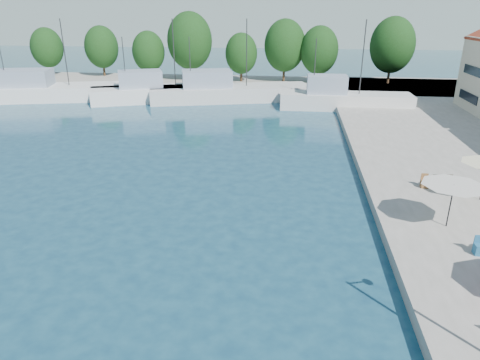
# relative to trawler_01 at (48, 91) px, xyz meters

# --- Properties ---
(quay_far) EXTENTS (90.00, 16.00, 0.60)m
(quay_far) POSITION_rel_trawler_01_xyz_m (22.18, 13.08, -0.77)
(quay_far) COLOR gray
(quay_far) RESTS_ON ground
(hill_west) EXTENTS (180.00, 40.00, 16.00)m
(hill_west) POSITION_rel_trawler_01_xyz_m (0.18, 106.08, 6.93)
(hill_west) COLOR #8E9B92
(hill_west) RESTS_ON ground
(hill_east) EXTENTS (140.00, 40.00, 12.00)m
(hill_east) POSITION_rel_trawler_01_xyz_m (70.18, 126.08, 4.93)
(hill_east) COLOR #8E9B92
(hill_east) RESTS_ON ground
(trawler_01) EXTENTS (22.26, 11.00, 10.20)m
(trawler_01) POSITION_rel_trawler_01_xyz_m (0.00, 0.00, 0.00)
(trawler_01) COLOR white
(trawler_01) RESTS_ON ground
(trawler_02) EXTENTS (17.72, 10.90, 10.20)m
(trawler_02) POSITION_rel_trawler_01_xyz_m (14.29, 1.17, 0.00)
(trawler_02) COLOR white
(trawler_02) RESTS_ON ground
(trawler_03) EXTENTS (20.70, 10.54, 10.20)m
(trawler_03) POSITION_rel_trawler_01_xyz_m (22.83, 2.40, 0.00)
(trawler_03) COLOR silver
(trawler_03) RESTS_ON ground
(trawler_04) EXTENTS (14.96, 4.03, 10.20)m
(trawler_04) POSITION_rel_trawler_01_xyz_m (36.88, -0.77, 0.00)
(trawler_04) COLOR silver
(trawler_04) RESTS_ON ground
(tree_01) EXTENTS (5.16, 5.16, 7.63)m
(tree_01) POSITION_rel_trawler_01_xyz_m (-9.81, 17.66, 3.94)
(tree_01) COLOR #3F2B19
(tree_01) RESTS_ON quay_far
(tree_02) EXTENTS (5.37, 5.37, 7.96)m
(tree_02) POSITION_rel_trawler_01_xyz_m (-0.26, 17.67, 4.12)
(tree_02) COLOR #3F2B19
(tree_02) RESTS_ON quay_far
(tree_03) EXTENTS (4.95, 4.95, 7.33)m
(tree_03) POSITION_rel_trawler_01_xyz_m (8.65, 14.70, 3.76)
(tree_03) COLOR #3F2B19
(tree_03) RESTS_ON quay_far
(tree_04) EXTENTS (6.82, 6.82, 10.09)m
(tree_04) POSITION_rel_trawler_01_xyz_m (15.09, 15.30, 5.36)
(tree_04) COLOR #3F2B19
(tree_04) RESTS_ON quay_far
(tree_05) EXTENTS (4.81, 4.81, 7.12)m
(tree_05) POSITION_rel_trawler_01_xyz_m (23.10, 14.66, 3.64)
(tree_05) COLOR #3F2B19
(tree_05) RESTS_ON quay_far
(tree_06) EXTENTS (6.13, 6.13, 9.08)m
(tree_06) POSITION_rel_trawler_01_xyz_m (29.54, 15.63, 4.77)
(tree_06) COLOR #3F2B19
(tree_06) RESTS_ON quay_far
(tree_07) EXTENTS (5.52, 5.52, 8.18)m
(tree_07) POSITION_rel_trawler_01_xyz_m (34.61, 14.54, 4.25)
(tree_07) COLOR #3F2B19
(tree_07) RESTS_ON quay_far
(tree_08) EXTENTS (6.38, 6.38, 9.45)m
(tree_08) POSITION_rel_trawler_01_xyz_m (45.06, 15.67, 4.99)
(tree_08) COLOR #3F2B19
(tree_08) RESTS_ON quay_far
(umbrella_white) EXTENTS (3.08, 3.08, 2.21)m
(umbrella_white) POSITION_rel_trawler_01_xyz_m (39.35, -31.22, 1.49)
(umbrella_white) COLOR black
(umbrella_white) RESTS_ON quay_right
(cafe_table_03) EXTENTS (1.82, 0.70, 0.76)m
(cafe_table_03) POSITION_rel_trawler_01_xyz_m (40.29, -26.11, -0.18)
(cafe_table_03) COLOR black
(cafe_table_03) RESTS_ON quay_right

